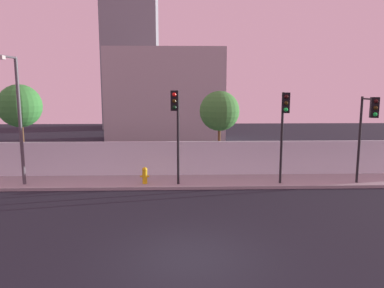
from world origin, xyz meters
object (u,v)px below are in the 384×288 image
traffic_light_right (284,118)px  roadside_tree_midleft (219,111)px  fire_hydrant (145,175)px  traffic_light_left (176,117)px  roadside_tree_leftmost (20,106)px  street_lamp_curbside (17,110)px  traffic_light_center (368,121)px

traffic_light_right → roadside_tree_midleft: 4.32m
traffic_light_right → fire_hydrant: traffic_light_right is taller
traffic_light_left → roadside_tree_leftmost: bearing=158.9°
traffic_light_left → traffic_light_right: bearing=-2.2°
fire_hydrant → roadside_tree_midleft: bearing=34.1°
traffic_light_left → fire_hydrant: bearing=158.2°
traffic_light_right → fire_hydrant: (-6.49, 0.81, -2.80)m
traffic_light_right → roadside_tree_leftmost: (-13.41, 3.45, 0.41)m
roadside_tree_midleft → street_lamp_curbside: bearing=-164.0°
traffic_light_right → fire_hydrant: 7.11m
traffic_light_left → traffic_light_right: traffic_light_left is taller
traffic_light_right → roadside_tree_leftmost: 13.85m
traffic_light_center → traffic_light_right: (-3.81, 0.18, 0.12)m
traffic_light_right → roadside_tree_midleft: roadside_tree_midleft is taller
traffic_light_left → traffic_light_center: bearing=-2.5°
street_lamp_curbside → roadside_tree_midleft: bearing=16.0°
traffic_light_left → traffic_light_center: (8.75, -0.38, -0.17)m
street_lamp_curbside → fire_hydrant: (5.86, 0.14, -3.14)m
roadside_tree_leftmost → roadside_tree_midleft: size_ratio=1.08×
traffic_light_center → street_lamp_curbside: (-16.16, 0.85, 0.46)m
roadside_tree_leftmost → roadside_tree_midleft: 10.82m
traffic_light_left → roadside_tree_leftmost: 9.08m
roadside_tree_midleft → roadside_tree_leftmost: bearing=180.0°
traffic_light_right → street_lamp_curbside: street_lamp_curbside is taller
traffic_light_right → street_lamp_curbside: 12.37m
roadside_tree_leftmost → roadside_tree_midleft: (10.81, 0.00, -0.29)m
traffic_light_left → roadside_tree_midleft: (2.34, 3.26, 0.08)m
traffic_light_center → roadside_tree_midleft: 7.37m
traffic_light_center → traffic_light_right: traffic_light_right is taller
street_lamp_curbside → roadside_tree_leftmost: size_ratio=1.21×
traffic_light_center → roadside_tree_midleft: (-6.41, 3.64, 0.24)m
street_lamp_curbside → roadside_tree_leftmost: street_lamp_curbside is taller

